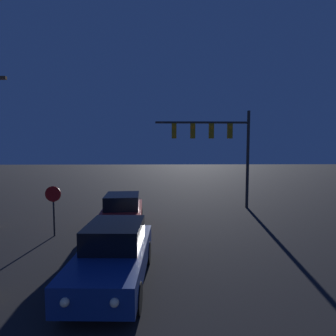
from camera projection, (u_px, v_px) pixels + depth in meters
name	position (u px, v px, depth m)	size (l,w,h in m)	color
car_near	(114.00, 254.00, 7.10)	(1.88, 4.29, 1.61)	navy
car_far	(122.00, 213.00, 11.64)	(2.01, 4.33, 1.61)	#B21E1E
traffic_signal_mast	(218.00, 140.00, 15.93)	(5.75, 0.30, 5.95)	#2D2D2D
stop_sign	(53.00, 202.00, 10.87)	(0.65, 0.07, 2.11)	#2D2D2D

